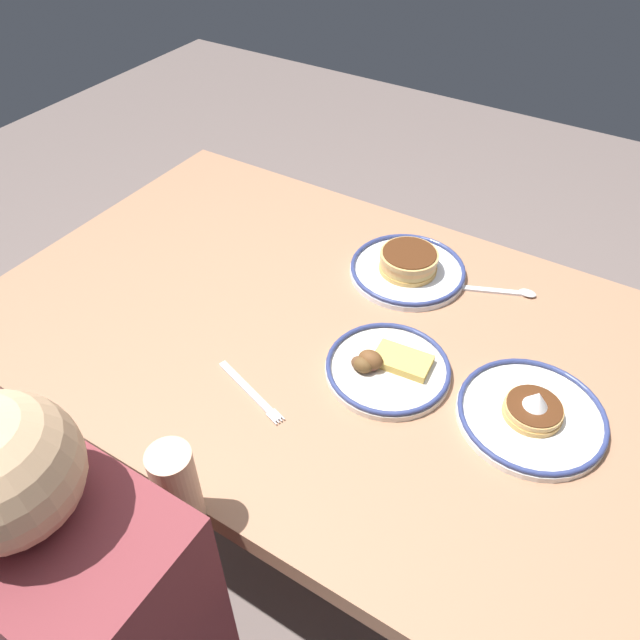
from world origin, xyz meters
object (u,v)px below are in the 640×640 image
(plate_near_main, at_px, (408,267))
(fork_near, at_px, (250,392))
(plate_center_pancakes, at_px, (387,367))
(tea_spoon, at_px, (508,292))
(plate_far_companion, at_px, (532,414))

(plate_near_main, distance_m, fork_near, 0.51)
(plate_center_pancakes, height_order, fork_near, plate_center_pancakes)
(fork_near, bearing_deg, plate_center_pancakes, -136.99)
(plate_near_main, xyz_separation_m, plate_center_pancakes, (-0.10, 0.31, -0.01))
(plate_center_pancakes, height_order, tea_spoon, plate_center_pancakes)
(plate_far_companion, bearing_deg, plate_near_main, -35.26)
(plate_near_main, relative_size, plate_far_companion, 0.99)
(plate_far_companion, distance_m, tea_spoon, 0.37)
(plate_near_main, bearing_deg, plate_center_pancakes, 108.39)
(tea_spoon, bearing_deg, plate_center_pancakes, 71.09)
(fork_near, bearing_deg, tea_spoon, -120.51)
(plate_center_pancakes, xyz_separation_m, tea_spoon, (-0.13, -0.37, -0.01))
(plate_center_pancakes, height_order, plate_far_companion, plate_far_companion)
(plate_near_main, xyz_separation_m, tea_spoon, (-0.23, -0.06, -0.02))
(fork_near, bearing_deg, plate_near_main, -101.22)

